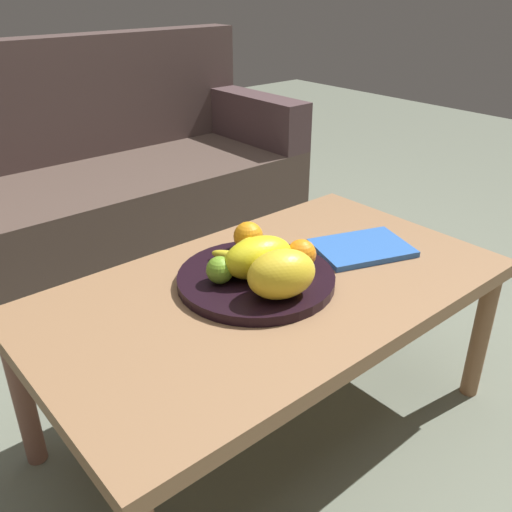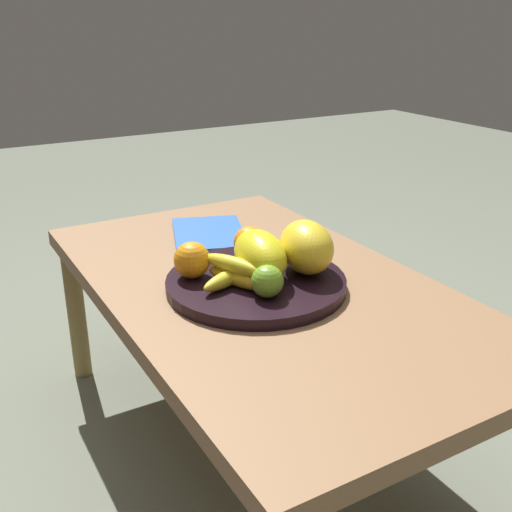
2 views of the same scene
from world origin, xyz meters
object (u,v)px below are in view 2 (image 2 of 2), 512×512
at_px(apple_front, 267,281).
at_px(banana_bunch, 233,273).
at_px(melon_large_front, 306,247).
at_px(orange_front, 250,242).
at_px(coffee_table, 263,300).
at_px(magazine, 209,234).
at_px(melon_smaller_beside, 260,255).
at_px(orange_left, 192,260).
at_px(fruit_bowl, 256,283).

bearing_deg(apple_front, banana_bunch, 22.34).
bearing_deg(apple_front, melon_large_front, -63.88).
distance_m(orange_front, banana_bunch, 0.16).
distance_m(coffee_table, banana_bunch, 0.14).
height_order(coffee_table, banana_bunch, banana_bunch).
distance_m(apple_front, magazine, 0.44).
xyz_separation_m(melon_large_front, magazine, (0.36, 0.06, -0.07)).
distance_m(melon_smaller_beside, orange_left, 0.14).
bearing_deg(coffee_table, orange_front, -9.83).
bearing_deg(fruit_bowl, coffee_table, -54.43).
relative_size(orange_left, magazine, 0.31).
xyz_separation_m(orange_front, orange_left, (-0.04, 0.16, 0.00)).
height_order(fruit_bowl, banana_bunch, banana_bunch).
bearing_deg(fruit_bowl, orange_front, -22.82).
bearing_deg(melon_smaller_beside, apple_front, 158.46).
xyz_separation_m(melon_smaller_beside, magazine, (0.34, -0.04, -0.07)).
relative_size(melon_smaller_beside, banana_bunch, 1.09).
bearing_deg(melon_smaller_beside, orange_front, -18.38).
distance_m(melon_smaller_beside, apple_front, 0.10).
bearing_deg(melon_smaller_beside, coffee_table, -43.00).
bearing_deg(orange_left, coffee_table, -108.88).
height_order(melon_large_front, apple_front, melon_large_front).
height_order(banana_bunch, magazine, banana_bunch).
relative_size(banana_bunch, magazine, 0.65).
bearing_deg(banana_bunch, magazine, -17.87).
height_order(apple_front, magazine, apple_front).
relative_size(orange_front, orange_left, 0.95).
relative_size(coffee_table, fruit_bowl, 3.03).
xyz_separation_m(coffee_table, magazine, (0.32, -0.02, 0.05)).
bearing_deg(orange_left, magazine, -32.20).
xyz_separation_m(melon_smaller_beside, apple_front, (-0.09, 0.03, -0.02)).
xyz_separation_m(orange_front, magazine, (0.23, -0.01, -0.05)).
bearing_deg(orange_front, magazine, -1.65).
height_order(coffee_table, melon_smaller_beside, melon_smaller_beside).
bearing_deg(melon_smaller_beside, fruit_bowl, 83.75).
height_order(orange_front, orange_left, orange_left).
bearing_deg(orange_front, melon_smaller_beside, 161.62).
height_order(fruit_bowl, magazine, fruit_bowl).
distance_m(orange_left, apple_front, 0.18).
height_order(melon_large_front, orange_left, melon_large_front).
bearing_deg(banana_bunch, melon_large_front, -94.54).
height_order(apple_front, banana_bunch, apple_front).
xyz_separation_m(apple_front, banana_bunch, (0.08, 0.03, -0.01)).
xyz_separation_m(orange_left, banana_bunch, (-0.08, -0.06, -0.01)).
xyz_separation_m(fruit_bowl, melon_smaller_beside, (-0.00, -0.01, 0.06)).
bearing_deg(coffee_table, apple_front, 153.21).
distance_m(orange_front, apple_front, 0.21).
bearing_deg(magazine, orange_front, -161.47).
height_order(melon_smaller_beside, magazine, melon_smaller_beside).
bearing_deg(coffee_table, melon_smaller_beside, 137.00).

